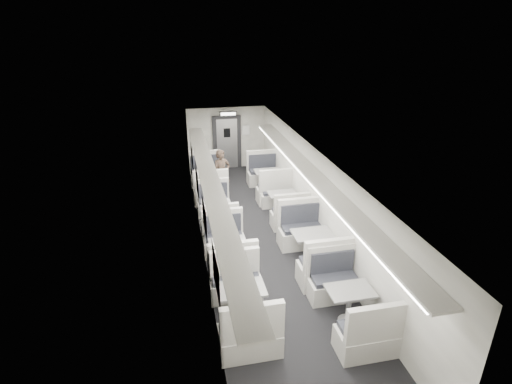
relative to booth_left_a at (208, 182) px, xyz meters
name	(u,v)px	position (x,y,z in m)	size (l,w,h in m)	color
room	(260,200)	(1.00, -3.57, 0.80)	(3.24, 12.24, 2.64)	black
booth_left_a	(208,182)	(0.00, 0.00, 0.00)	(1.10, 2.22, 1.19)	beige
booth_left_b	(217,213)	(0.00, -2.37, -0.04)	(0.98, 1.99, 1.07)	beige
booth_left_c	(228,256)	(0.00, -4.68, -0.02)	(1.03, 2.09, 1.12)	beige
booth_left_d	(242,304)	(0.00, -6.47, 0.00)	(1.08, 2.20, 1.17)	beige
booth_right_a	(268,181)	(2.00, -0.39, 0.00)	(1.10, 2.24, 1.20)	beige
booth_right_b	(282,204)	(2.00, -2.16, -0.03)	(1.01, 2.06, 1.10)	beige
booth_right_c	(312,248)	(2.00, -4.80, 0.02)	(1.14, 2.31, 1.24)	beige
booth_right_d	(349,305)	(2.00, -6.91, -0.02)	(1.05, 2.13, 1.14)	beige
passenger	(222,174)	(0.42, -0.44, 0.42)	(0.59, 0.39, 1.62)	black
window_a	(192,158)	(-0.49, -0.17, 0.95)	(0.02, 1.18, 0.84)	black
window_b	(197,182)	(-0.49, -2.37, 0.95)	(0.02, 1.18, 0.84)	black
window_c	(205,218)	(-0.49, -4.57, 0.95)	(0.02, 1.18, 0.84)	black
window_d	(216,274)	(-0.49, -6.77, 0.95)	(0.02, 1.18, 0.84)	black
luggage_rack_left	(211,182)	(-0.24, -3.87, 1.52)	(0.46, 10.40, 0.09)	beige
luggage_rack_right	(312,175)	(2.24, -3.87, 1.52)	(0.46, 10.40, 0.09)	beige
vestibule_door	(227,143)	(1.00, 2.36, 0.64)	(1.10, 0.13, 2.10)	black
exit_sign	(228,114)	(1.00, 1.88, 1.88)	(0.62, 0.12, 0.16)	black
wall_notice	(246,130)	(1.75, 2.35, 1.10)	(0.32, 0.02, 0.40)	silver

